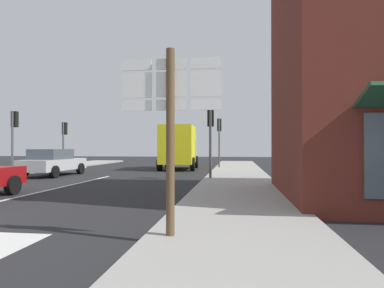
{
  "coord_description": "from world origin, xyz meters",
  "views": [
    {
      "loc": [
        6.83,
        -5.69,
        1.58
      ],
      "look_at": [
        4.98,
        8.59,
        1.71
      ],
      "focal_mm": 31.91,
      "sensor_mm": 36.0,
      "label": 1
    }
  ],
  "objects": [
    {
      "name": "ground_plane",
      "position": [
        0.0,
        10.0,
        0.0
      ],
      "size": [
        80.0,
        80.0,
        0.0
      ],
      "primitive_type": "plane",
      "color": "#232326"
    },
    {
      "name": "traffic_light_near_right",
      "position": [
        5.63,
        10.43,
        2.57
      ],
      "size": [
        0.3,
        0.49,
        3.46
      ],
      "color": "#47474C",
      "rests_on": "ground"
    },
    {
      "name": "lane_centre_stripe",
      "position": [
        0.0,
        6.0,
        0.01
      ],
      "size": [
        0.16,
        12.0,
        0.01
      ],
      "primitive_type": "cube",
      "color": "silver",
      "rests_on": "ground"
    },
    {
      "name": "traffic_light_far_left",
      "position": [
        -5.63,
        17.8,
        2.52
      ],
      "size": [
        0.3,
        0.49,
        3.4
      ],
      "color": "#47474C",
      "rests_on": "ground"
    },
    {
      "name": "sedan_far",
      "position": [
        -3.17,
        11.93,
        0.76
      ],
      "size": [
        2.09,
        4.26,
        1.47
      ],
      "color": "#B7BABF",
      "rests_on": "ground"
    },
    {
      "name": "delivery_truck",
      "position": [
        2.81,
        18.06,
        1.65
      ],
      "size": [
        2.68,
        5.1,
        3.05
      ],
      "color": "yellow",
      "rests_on": "ground"
    },
    {
      "name": "traffic_light_far_right",
      "position": [
        5.63,
        18.87,
        2.69
      ],
      "size": [
        0.3,
        0.49,
        3.64
      ],
      "color": "#47474C",
      "rests_on": "ground"
    },
    {
      "name": "route_sign_post",
      "position": [
        5.76,
        -0.18,
        2.0
      ],
      "size": [
        1.66,
        0.14,
        3.2
      ],
      "color": "brown",
      "rests_on": "ground"
    },
    {
      "name": "traffic_light_near_left",
      "position": [
        -5.63,
        12.11,
        2.67
      ],
      "size": [
        0.3,
        0.49,
        3.61
      ],
      "color": "#47474C",
      "rests_on": "ground"
    },
    {
      "name": "sidewalk_right",
      "position": [
        6.91,
        8.0,
        0.07
      ],
      "size": [
        3.15,
        44.0,
        0.14
      ],
      "primitive_type": "cube",
      "color": "#9E9B96",
      "rests_on": "ground"
    }
  ]
}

